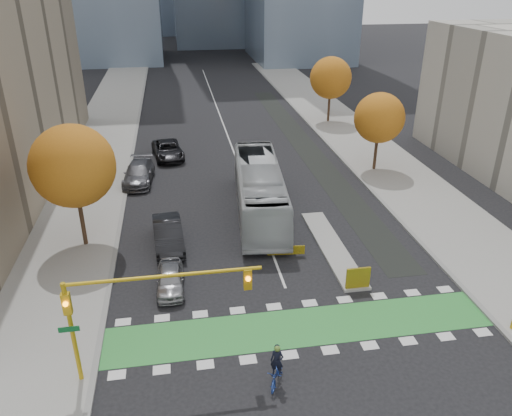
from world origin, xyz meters
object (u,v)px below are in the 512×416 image
object	(u,v)px
tree_east_near	(379,118)
parked_car_b	(168,234)
tree_east_far	(331,78)
hazard_board	(358,278)
parked_car_a	(170,279)
parked_car_c	(139,173)
traffic_signal_west	(131,301)
tree_west	(73,166)
cyclist	(277,371)
parked_car_d	(168,150)
bus	(259,190)

from	to	relation	value
tree_east_near	parked_car_b	distance (m)	21.93
tree_east_far	hazard_board	bearing A→B (deg)	-104.12
parked_car_a	tree_east_near	bearing A→B (deg)	41.68
parked_car_a	parked_car_c	world-z (taller)	parked_car_c
parked_car_b	traffic_signal_west	bearing A→B (deg)	-100.77
hazard_board	tree_west	bearing A→B (deg)	154.01
traffic_signal_west	parked_car_b	bearing A→B (deg)	83.33
tree_east_near	tree_east_far	xyz separation A→B (m)	(0.50, 16.00, 0.38)
parked_car_b	parked_car_c	distance (m)	11.76
tree_east_near	cyclist	world-z (taller)	tree_east_near
cyclist	hazard_board	bearing A→B (deg)	70.36
tree_east_near	cyclist	xyz separation A→B (m)	(-13.97, -24.02, -4.18)
tree_west	traffic_signal_west	size ratio (longest dim) A/B	0.96
hazard_board	tree_east_near	world-z (taller)	tree_east_near
parked_car_d	tree_east_near	bearing A→B (deg)	-27.21
tree_east_near	parked_car_a	distance (m)	24.78
hazard_board	parked_car_b	xyz separation A→B (m)	(-10.58, 6.86, 0.06)
tree_east_far	parked_car_a	bearing A→B (deg)	-120.74
traffic_signal_west	cyclist	bearing A→B (deg)	-14.21
parked_car_c	tree_east_far	bearing A→B (deg)	40.31
hazard_board	cyclist	bearing A→B (deg)	-133.80
tree_east_near	traffic_signal_west	xyz separation A→B (m)	(-19.93, -22.51, -0.83)
tree_east_near	traffic_signal_west	world-z (taller)	tree_east_near
parked_car_c	tree_east_near	bearing A→B (deg)	3.10
tree_east_far	traffic_signal_west	distance (m)	43.61
hazard_board	tree_west	xyz separation A→B (m)	(-16.00, 7.80, 4.82)
bus	parked_car_c	xyz separation A→B (m)	(-9.18, 7.60, -1.07)
cyclist	parked_car_c	world-z (taller)	cyclist
tree_east_far	cyclist	bearing A→B (deg)	-109.87
tree_east_far	parked_car_d	world-z (taller)	tree_east_far
cyclist	parked_car_c	xyz separation A→B (m)	(-7.03, 24.59, 0.13)
tree_east_far	parked_car_c	world-z (taller)	tree_east_far
traffic_signal_west	parked_car_d	distance (m)	29.18
hazard_board	cyclist	size ratio (longest dim) A/B	0.68
hazard_board	bus	world-z (taller)	bus
tree_east_far	parked_car_a	xyz separation A→B (m)	(-19.00, -31.94, -4.58)
bus	cyclist	bearing A→B (deg)	-91.95
tree_east_far	parked_car_d	distance (m)	21.73
hazard_board	parked_car_d	xyz separation A→B (m)	(-10.50, 24.25, -0.01)
tree_east_near	bus	bearing A→B (deg)	-149.24
cyclist	bus	world-z (taller)	bus
tree_east_near	parked_car_b	bearing A→B (deg)	-149.50
hazard_board	parked_car_d	world-z (taller)	parked_car_d
cyclist	bus	size ratio (longest dim) A/B	0.15
cyclist	bus	distance (m)	17.17
tree_west	parked_car_c	xyz separation A→B (m)	(3.00, 10.56, -4.79)
tree_west	hazard_board	bearing A→B (deg)	-25.99
tree_west	parked_car_d	world-z (taller)	tree_west
tree_west	tree_east_far	xyz separation A→B (m)	(24.50, 26.00, -0.38)
cyclist	parked_car_d	distance (m)	30.81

